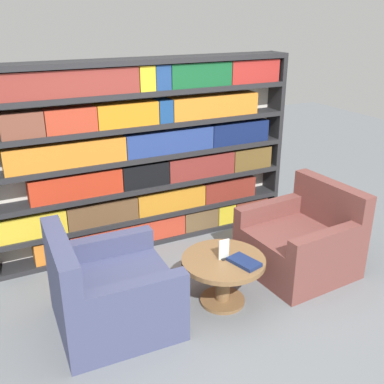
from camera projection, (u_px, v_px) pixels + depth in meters
name	position (u px, v px, depth m)	size (l,w,h in m)	color
ground_plane	(215.00, 316.00, 3.68)	(14.00, 14.00, 0.00)	slate
bookshelf	(148.00, 156.00, 4.57)	(3.15, 0.30, 1.92)	silver
armchair_left	(110.00, 294.00, 3.49)	(0.91, 0.91, 0.83)	#42476B
armchair_right	(301.00, 243.00, 4.26)	(0.95, 0.94, 0.83)	brown
coffee_table	(223.00, 271.00, 3.75)	(0.70, 0.70, 0.42)	brown
table_sign	(224.00, 251.00, 3.68)	(0.09, 0.06, 0.18)	black
stray_book	(244.00, 262.00, 3.63)	(0.21, 0.29, 0.03)	navy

